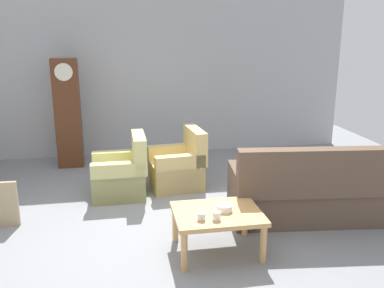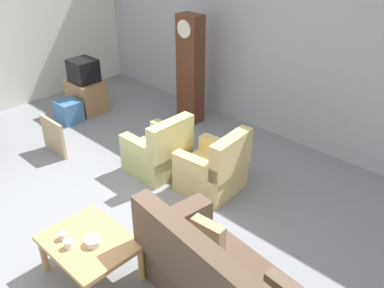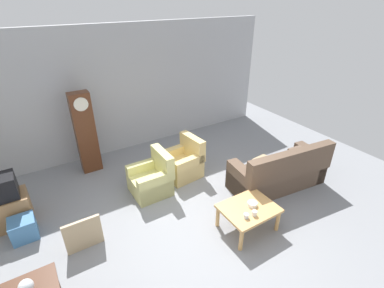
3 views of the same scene
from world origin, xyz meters
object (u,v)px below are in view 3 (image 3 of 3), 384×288
grandfather_clock (86,133)px  storage_box_blue (23,229)px  glass_dome_cloche (26,286)px  armchair_olive_near (152,180)px  couch_floral (279,173)px  tv_crt (1,188)px  tv_stand_cabinet (10,210)px  bowl_white_stacked (252,204)px  cup_white_porcelain (254,213)px  coffee_table_wood (248,210)px  framed_picture_leaning (83,235)px  cup_blue_rimmed (246,216)px  armchair_olive_far (183,163)px

grandfather_clock → storage_box_blue: 2.36m
glass_dome_cloche → armchair_olive_near: bearing=38.4°
glass_dome_cloche → storage_box_blue: bearing=92.1°
couch_floral → tv_crt: (-5.03, 1.78, 0.46)m
grandfather_clock → tv_stand_cabinet: grandfather_clock is taller
armchair_olive_near → bowl_white_stacked: 2.18m
storage_box_blue → cup_white_porcelain: size_ratio=4.56×
couch_floral → coffee_table_wood: (-1.42, -0.60, 0.06)m
coffee_table_wood → framed_picture_leaning: size_ratio=1.60×
couch_floral → cup_blue_rimmed: 1.81m
coffee_table_wood → cup_blue_rimmed: 0.30m
cup_white_porcelain → bowl_white_stacked: 0.24m
armchair_olive_far → glass_dome_cloche: glass_dome_cloche is taller
couch_floral → armchair_olive_far: couch_floral is taller
tv_stand_cabinet → framed_picture_leaning: 1.64m
tv_crt → armchair_olive_far: bearing=-4.6°
glass_dome_cloche → cup_white_porcelain: glass_dome_cloche is taller
couch_floral → cup_blue_rimmed: size_ratio=25.38×
storage_box_blue → glass_dome_cloche: glass_dome_cloche is taller
coffee_table_wood → storage_box_blue: coffee_table_wood is taller
tv_crt → glass_dome_cloche: (0.23, -2.38, 0.06)m
storage_box_blue → tv_stand_cabinet: bearing=107.5°
armchair_olive_near → tv_crt: size_ratio=1.92×
couch_floral → cup_white_porcelain: bearing=-151.7°
tv_stand_cabinet → cup_white_porcelain: size_ratio=7.57×
framed_picture_leaning → storage_box_blue: 1.16m
coffee_table_wood → tv_crt: bearing=146.7°
grandfather_clock → glass_dome_cloche: (-1.49, -3.47, -0.10)m
couch_floral → cup_blue_rimmed: (-1.63, -0.77, 0.16)m
armchair_olive_far → coffee_table_wood: armchair_olive_far is taller
armchair_olive_far → grandfather_clock: grandfather_clock is taller
armchair_olive_far → storage_box_blue: bearing=-176.1°
couch_floral → storage_box_blue: size_ratio=5.35×
couch_floral → storage_box_blue: (-4.87, 1.27, -0.15)m
framed_picture_leaning → tv_crt: bearing=127.8°
couch_floral → tv_crt: couch_floral is taller
tv_stand_cabinet → bowl_white_stacked: tv_stand_cabinet is taller
armchair_olive_near → cup_blue_rimmed: armchair_olive_near is taller
tv_crt → framed_picture_leaning: (1.00, -1.30, -0.52)m
armchair_olive_near → bowl_white_stacked: bearing=-59.9°
cup_blue_rimmed → armchair_olive_near: bearing=111.2°
grandfather_clock → armchair_olive_near: bearing=-60.9°
framed_picture_leaning → cup_white_porcelain: bearing=-26.6°
couch_floral → bowl_white_stacked: size_ratio=12.62×
framed_picture_leaning → tv_stand_cabinet: bearing=127.8°
armchair_olive_near → armchair_olive_far: 0.91m
couch_floral → storage_box_blue: bearing=165.4°
couch_floral → tv_stand_cabinet: size_ratio=3.22×
grandfather_clock → cup_white_porcelain: 4.12m
armchair_olive_near → tv_crt: 2.70m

